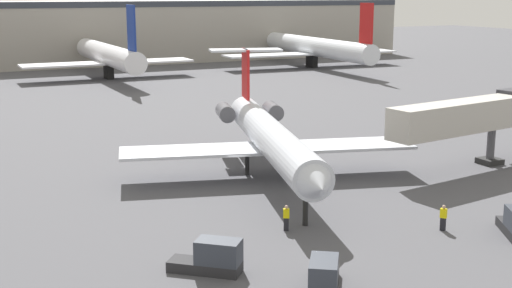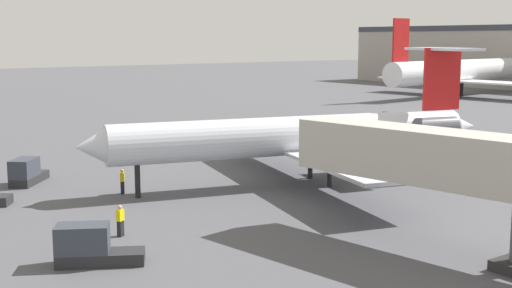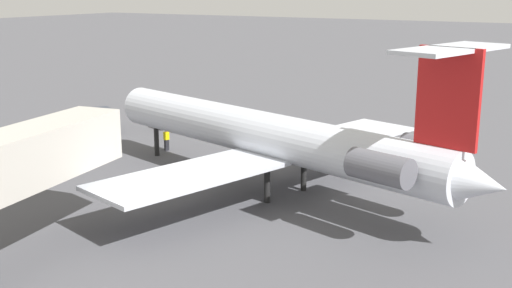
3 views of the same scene
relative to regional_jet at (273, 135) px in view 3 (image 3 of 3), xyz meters
The scene contains 6 objects.
ground_plane 4.64m from the regional_jet, behind, with size 400.00×400.00×0.10m, color #4C4C51.
regional_jet is the anchor object (origin of this frame).
ground_crew_marshaller 17.11m from the regional_jet, 75.59° to the right, with size 0.42×0.48×1.69m.
ground_crew_loader 13.22m from the regional_jet, 111.92° to the right, with size 0.48×0.42×1.69m.
baggage_tug_lead 20.17m from the regional_jet, 125.67° to the right, with size 3.94×3.68×1.90m.
baggage_tug_spare 22.54m from the regional_jet, 109.73° to the right, with size 3.42×4.09×1.90m.
Camera 3 is at (35.52, 18.20, 12.30)m, focal length 44.60 mm.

